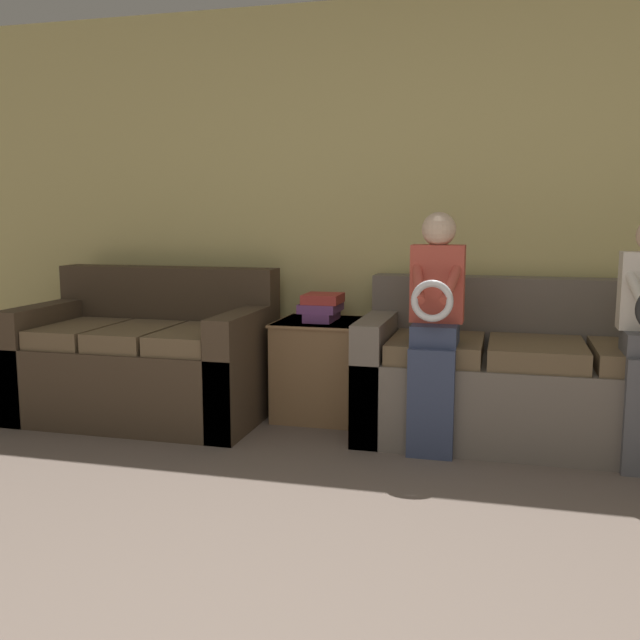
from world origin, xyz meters
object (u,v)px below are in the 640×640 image
couch_side (148,362)px  side_shelf (321,367)px  book_stack (322,307)px  couch_main (534,381)px  child_left_seated (435,320)px

couch_side → side_shelf: couch_side is taller
book_stack → couch_main: bearing=-6.3°
couch_main → child_left_seated: 0.73m
child_left_seated → side_shelf: child_left_seated is taller
book_stack → child_left_seated: bearing=-33.0°
child_left_seated → book_stack: (-0.74, 0.48, -0.02)m
side_shelf → child_left_seated: bearing=-32.5°
side_shelf → book_stack: bearing=92.4°
side_shelf → couch_side: bearing=-166.5°
couch_side → side_shelf: 1.08m
child_left_seated → book_stack: child_left_seated is taller
couch_main → side_shelf: couch_main is taller
couch_main → child_left_seated: size_ratio=1.52×
couch_side → book_stack: bearing=14.0°
child_left_seated → book_stack: 0.88m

